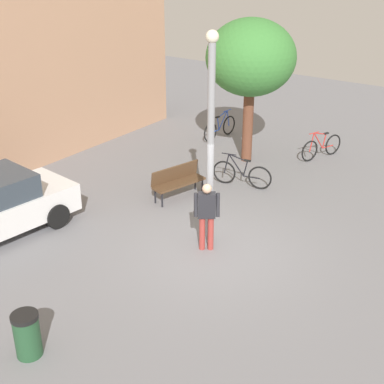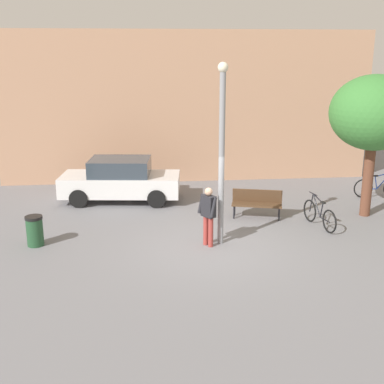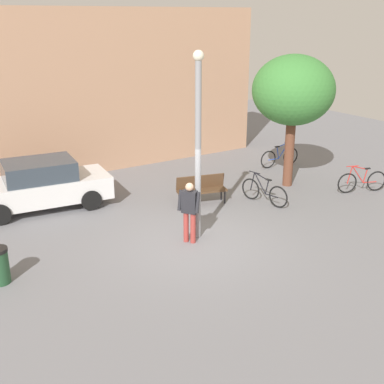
% 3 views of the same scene
% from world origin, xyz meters
% --- Properties ---
extents(ground_plane, '(36.00, 36.00, 0.00)m').
position_xyz_m(ground_plane, '(0.00, 0.00, 0.00)').
color(ground_plane, slate).
extents(lamppost, '(0.28, 0.28, 4.97)m').
position_xyz_m(lamppost, '(0.28, 0.29, 2.73)').
color(lamppost, gray).
rests_on(lamppost, ground_plane).
extents(person_by_lamppost, '(0.53, 0.61, 1.67)m').
position_xyz_m(person_by_lamppost, '(-0.09, 0.12, 0.97)').
color(person_by_lamppost, '#9E3833').
rests_on(person_by_lamppost, ground_plane).
extents(park_bench, '(1.67, 0.87, 0.92)m').
position_xyz_m(park_bench, '(1.81, 2.40, 0.55)').
color(park_bench, '#513823').
rests_on(park_bench, ground_plane).
extents(plaza_tree, '(2.78, 2.78, 4.56)m').
position_xyz_m(plaza_tree, '(5.41, 2.26, 3.34)').
color(plaza_tree, brown).
rests_on(plaza_tree, ground_plane).
extents(bicycle_red, '(1.71, 0.68, 0.97)m').
position_xyz_m(bicycle_red, '(7.04, 0.34, 0.38)').
color(bicycle_red, black).
rests_on(bicycle_red, ground_plane).
extents(bicycle_blue, '(1.81, 0.22, 0.97)m').
position_xyz_m(bicycle_blue, '(6.78, 4.19, 0.38)').
color(bicycle_blue, black).
rests_on(bicycle_blue, ground_plane).
extents(bicycle_black, '(0.45, 1.78, 0.97)m').
position_xyz_m(bicycle_black, '(3.51, 1.32, 0.38)').
color(bicycle_black, black).
rests_on(bicycle_black, ground_plane).
extents(trash_bin, '(0.48, 0.48, 0.86)m').
position_xyz_m(trash_bin, '(-4.87, 0.62, 0.43)').
color(trash_bin, '#234C2D').
rests_on(trash_bin, ground_plane).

